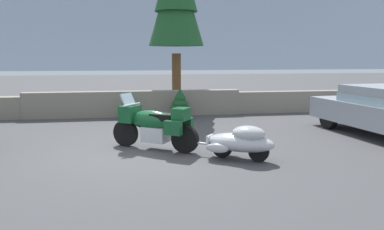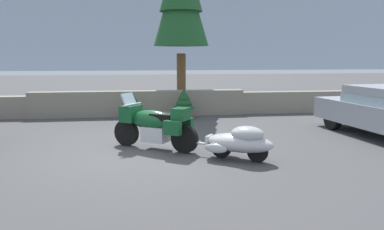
% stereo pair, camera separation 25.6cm
% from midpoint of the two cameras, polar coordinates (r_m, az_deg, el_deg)
% --- Properties ---
extents(ground_plane, '(80.00, 80.00, 0.00)m').
position_cam_midpoint_polar(ground_plane, '(8.86, -8.94, -5.67)').
color(ground_plane, '#424244').
extents(stone_guard_wall, '(24.00, 0.60, 0.95)m').
position_cam_midpoint_polar(stone_guard_wall, '(14.27, -10.69, 1.56)').
color(stone_guard_wall, gray).
rests_on(stone_guard_wall, ground).
extents(distant_ridgeline, '(240.00, 80.00, 16.00)m').
position_cam_midpoint_polar(distant_ridgeline, '(104.31, -9.76, 11.89)').
color(distant_ridgeline, '#99A8BF').
rests_on(distant_ridgeline, ground).
extents(touring_motorcycle, '(1.98, 1.52, 1.33)m').
position_cam_midpoint_polar(touring_motorcycle, '(8.97, -6.70, -1.38)').
color(touring_motorcycle, black).
rests_on(touring_motorcycle, ground).
extents(car_shaped_trailer, '(2.02, 1.55, 0.76)m').
position_cam_midpoint_polar(car_shaped_trailer, '(8.10, 6.58, -4.00)').
color(car_shaped_trailer, black).
rests_on(car_shaped_trailer, ground).
extents(pine_sapling_near, '(0.76, 0.76, 0.99)m').
position_cam_midpoint_polar(pine_sapling_near, '(13.27, -10.28, 1.82)').
color(pine_sapling_near, brown).
rests_on(pine_sapling_near, ground).
extents(pine_sapling_farther, '(0.79, 0.79, 1.09)m').
position_cam_midpoint_polar(pine_sapling_farther, '(13.49, -2.39, 2.36)').
color(pine_sapling_farther, brown).
rests_on(pine_sapling_farther, ground).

